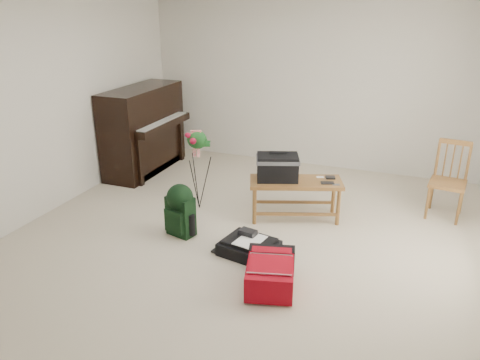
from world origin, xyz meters
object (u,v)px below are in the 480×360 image
at_px(green_backpack, 180,208).
at_px(black_duffel, 249,247).
at_px(bench, 284,170).
at_px(dining_chair, 448,181).
at_px(red_suitcase, 272,270).
at_px(piano, 144,131).
at_px(flower_stand, 198,170).

bearing_deg(green_backpack, black_duffel, 6.57).
bearing_deg(bench, dining_chair, 1.36).
height_order(red_suitcase, black_duffel, red_suitcase).
distance_m(piano, dining_chair, 4.20).
relative_size(piano, black_duffel, 2.43).
bearing_deg(bench, flower_stand, 169.71).
height_order(bench, flower_stand, flower_stand).
height_order(green_backpack, flower_stand, flower_stand).
bearing_deg(green_backpack, red_suitcase, -9.44).
bearing_deg(dining_chair, flower_stand, -155.01).
bearing_deg(bench, piano, 141.61).
height_order(bench, red_suitcase, bench).
bearing_deg(red_suitcase, flower_stand, 122.38).
distance_m(piano, black_duffel, 3.00).
bearing_deg(flower_stand, bench, -10.03).
relative_size(red_suitcase, green_backpack, 1.20).
distance_m(green_backpack, flower_stand, 0.74).
height_order(red_suitcase, flower_stand, flower_stand).
height_order(dining_chair, green_backpack, dining_chair).
height_order(dining_chair, red_suitcase, dining_chair).
distance_m(piano, red_suitcase, 3.55).
bearing_deg(flower_stand, green_backpack, -99.57).
relative_size(piano, flower_stand, 1.45).
bearing_deg(dining_chair, green_backpack, -141.82).
bearing_deg(bench, green_backpack, -155.66).
distance_m(dining_chair, green_backpack, 3.14).
xyz_separation_m(piano, flower_stand, (1.36, -0.98, -0.10)).
relative_size(black_duffel, flower_stand, 0.60).
height_order(piano, dining_chair, piano).
bearing_deg(bench, black_duffel, -113.49).
bearing_deg(piano, black_duffel, -37.82).
bearing_deg(black_duffel, piano, 153.21).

